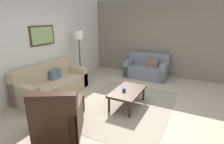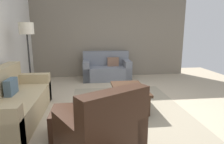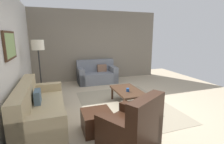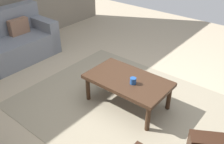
# 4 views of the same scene
# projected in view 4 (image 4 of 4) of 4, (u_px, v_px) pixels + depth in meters

# --- Properties ---
(ground_plane) EXTENTS (8.00, 8.00, 0.00)m
(ground_plane) POSITION_uv_depth(u_px,v_px,m) (127.00, 107.00, 3.41)
(ground_plane) COLOR tan
(area_rug) EXTENTS (2.89, 2.23, 0.01)m
(area_rug) POSITION_uv_depth(u_px,v_px,m) (127.00, 107.00, 3.41)
(area_rug) COLOR gray
(area_rug) RESTS_ON ground_plane
(couch_loveseat) EXTENTS (0.81, 1.48, 0.88)m
(couch_loveseat) POSITION_uv_depth(u_px,v_px,m) (10.00, 43.00, 4.47)
(couch_loveseat) COLOR slate
(couch_loveseat) RESTS_ON ground_plane
(coffee_table) EXTENTS (1.10, 0.64, 0.41)m
(coffee_table) POSITION_uv_depth(u_px,v_px,m) (128.00, 82.00, 3.29)
(coffee_table) COLOR #382316
(coffee_table) RESTS_ON ground_plane
(cup) EXTENTS (0.08, 0.08, 0.08)m
(cup) POSITION_uv_depth(u_px,v_px,m) (133.00, 81.00, 3.15)
(cup) COLOR #1E478C
(cup) RESTS_ON coffee_table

